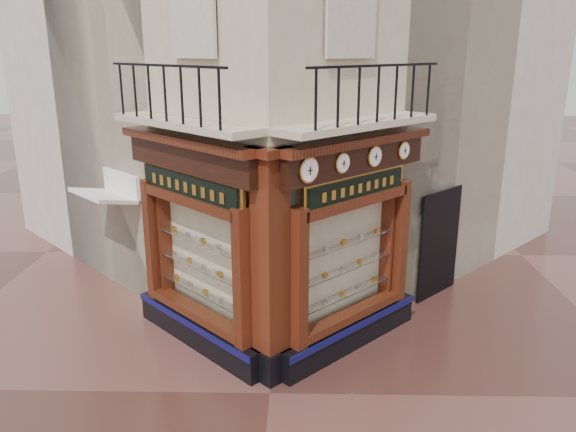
{
  "coord_description": "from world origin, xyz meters",
  "views": [
    {
      "loc": [
        0.47,
        -7.94,
        5.41
      ],
      "look_at": [
        0.26,
        2.0,
        2.43
      ],
      "focal_mm": 35.0,
      "sensor_mm": 36.0,
      "label": 1
    }
  ],
  "objects_px": {
    "clock_b": "(342,163)",
    "awning": "(113,299)",
    "corner_pilaster": "(270,271)",
    "clock_d": "(404,150)",
    "signboard_right": "(357,188)",
    "clock_a": "(309,170)",
    "clock_c": "(374,156)",
    "signboard_left": "(189,187)"
  },
  "relations": [
    {
      "from": "signboard_right",
      "to": "signboard_left",
      "type": "bearing_deg",
      "value": 135.0
    },
    {
      "from": "awning",
      "to": "signboard_left",
      "type": "xyz_separation_m",
      "value": [
        2.26,
        -2.0,
        3.1
      ]
    },
    {
      "from": "clock_a",
      "to": "signboard_right",
      "type": "distance_m",
      "value": 1.42
    },
    {
      "from": "clock_a",
      "to": "clock_b",
      "type": "xyz_separation_m",
      "value": [
        0.56,
        0.56,
        0.0
      ]
    },
    {
      "from": "clock_a",
      "to": "clock_c",
      "type": "xyz_separation_m",
      "value": [
        1.15,
        1.15,
        0.0
      ]
    },
    {
      "from": "clock_c",
      "to": "clock_d",
      "type": "bearing_deg",
      "value": -0.0
    },
    {
      "from": "clock_b",
      "to": "signboard_right",
      "type": "xyz_separation_m",
      "value": [
        0.3,
        0.46,
        -0.52
      ]
    },
    {
      "from": "awning",
      "to": "signboard_right",
      "type": "xyz_separation_m",
      "value": [
        5.19,
        -2.0,
        3.1
      ]
    },
    {
      "from": "corner_pilaster",
      "to": "awning",
      "type": "bearing_deg",
      "value": 95.99
    },
    {
      "from": "clock_b",
      "to": "clock_c",
      "type": "relative_size",
      "value": 0.93
    },
    {
      "from": "clock_c",
      "to": "signboard_left",
      "type": "relative_size",
      "value": 0.17
    },
    {
      "from": "clock_c",
      "to": "corner_pilaster",
      "type": "bearing_deg",
      "value": 168.29
    },
    {
      "from": "signboard_left",
      "to": "signboard_right",
      "type": "bearing_deg",
      "value": -135.0
    },
    {
      "from": "awning",
      "to": "signboard_right",
      "type": "bearing_deg",
      "value": -156.13
    },
    {
      "from": "clock_a",
      "to": "clock_b",
      "type": "distance_m",
      "value": 0.79
    },
    {
      "from": "corner_pilaster",
      "to": "awning",
      "type": "height_order",
      "value": "corner_pilaster"
    },
    {
      "from": "corner_pilaster",
      "to": "clock_d",
      "type": "height_order",
      "value": "corner_pilaster"
    },
    {
      "from": "clock_c",
      "to": "awning",
      "type": "height_order",
      "value": "clock_c"
    },
    {
      "from": "signboard_left",
      "to": "signboard_right",
      "type": "relative_size",
      "value": 1.13
    },
    {
      "from": "clock_b",
      "to": "awning",
      "type": "xyz_separation_m",
      "value": [
        -4.89,
        2.46,
        -3.62
      ]
    },
    {
      "from": "clock_c",
      "to": "clock_d",
      "type": "xyz_separation_m",
      "value": [
        0.61,
        0.61,
        0.0
      ]
    },
    {
      "from": "corner_pilaster",
      "to": "clock_d",
      "type": "distance_m",
      "value": 3.39
    },
    {
      "from": "clock_d",
      "to": "awning",
      "type": "distance_m",
      "value": 7.2
    },
    {
      "from": "clock_c",
      "to": "signboard_left",
      "type": "bearing_deg",
      "value": 137.51
    },
    {
      "from": "clock_a",
      "to": "clock_d",
      "type": "xyz_separation_m",
      "value": [
        1.76,
        1.76,
        0.0
      ]
    },
    {
      "from": "clock_d",
      "to": "signboard_left",
      "type": "xyz_separation_m",
      "value": [
        -3.83,
        -0.75,
        -0.52
      ]
    },
    {
      "from": "signboard_left",
      "to": "awning",
      "type": "bearing_deg",
      "value": 3.48
    },
    {
      "from": "awning",
      "to": "signboard_right",
      "type": "height_order",
      "value": "signboard_right"
    },
    {
      "from": "clock_b",
      "to": "clock_c",
      "type": "height_order",
      "value": "clock_c"
    },
    {
      "from": "clock_b",
      "to": "signboard_right",
      "type": "height_order",
      "value": "clock_b"
    },
    {
      "from": "corner_pilaster",
      "to": "clock_c",
      "type": "relative_size",
      "value": 10.9
    },
    {
      "from": "awning",
      "to": "clock_d",
      "type": "bearing_deg",
      "value": -146.64
    },
    {
      "from": "clock_d",
      "to": "awning",
      "type": "height_order",
      "value": "clock_d"
    },
    {
      "from": "awning",
      "to": "signboard_left",
      "type": "bearing_deg",
      "value": -176.52
    },
    {
      "from": "clock_d",
      "to": "signboard_right",
      "type": "xyz_separation_m",
      "value": [
        -0.91,
        -0.75,
        -0.52
      ]
    },
    {
      "from": "clock_d",
      "to": "clock_b",
      "type": "bearing_deg",
      "value": 180.0
    },
    {
      "from": "corner_pilaster",
      "to": "clock_d",
      "type": "bearing_deg",
      "value": -8.32
    },
    {
      "from": "clock_c",
      "to": "clock_d",
      "type": "height_order",
      "value": "clock_c"
    },
    {
      "from": "corner_pilaster",
      "to": "clock_b",
      "type": "bearing_deg",
      "value": -19.37
    },
    {
      "from": "clock_b",
      "to": "clock_d",
      "type": "bearing_deg",
      "value": -0.0
    },
    {
      "from": "clock_b",
      "to": "signboard_left",
      "type": "relative_size",
      "value": 0.16
    },
    {
      "from": "clock_b",
      "to": "awning",
      "type": "relative_size",
      "value": 0.23
    }
  ]
}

